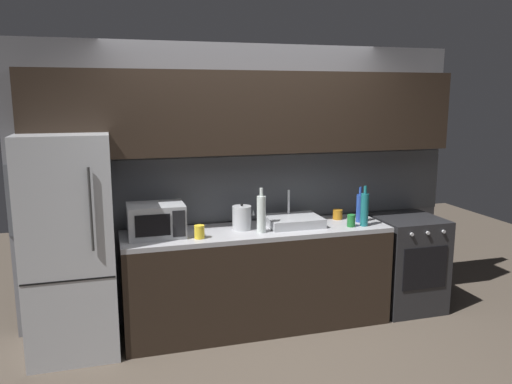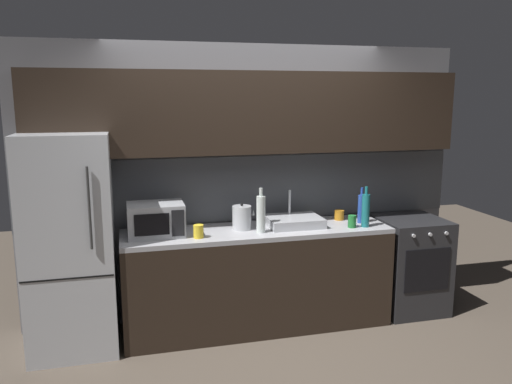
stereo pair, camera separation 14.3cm
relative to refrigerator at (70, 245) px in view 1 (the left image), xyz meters
name	(u,v)px [view 1 (the left image)]	position (x,y,z in m)	size (l,w,h in m)	color
ground_plane	(292,377)	(1.55, -0.90, -0.88)	(10.00, 10.00, 0.00)	#4C4238
back_wall	(248,151)	(1.55, 0.30, 0.67)	(4.07, 0.44, 2.50)	slate
counter_run	(257,278)	(1.55, 0.00, -0.43)	(2.33, 0.60, 0.90)	black
refrigerator	(70,245)	(0.00, 0.00, 0.00)	(0.68, 0.69, 1.77)	#B7BABF
oven_range	(406,263)	(3.05, 0.00, -0.43)	(0.60, 0.62, 0.90)	#232326
microwave	(156,220)	(0.68, 0.02, 0.15)	(0.46, 0.35, 0.27)	#A8AAAF
sink_basin	(293,221)	(1.89, 0.03, 0.06)	(0.48, 0.38, 0.30)	#ADAFB5
kettle	(242,218)	(1.42, 0.03, 0.12)	(0.20, 0.17, 0.23)	#B7BABF
wine_bottle_blue	(360,208)	(2.52, -0.02, 0.15)	(0.07, 0.07, 0.33)	#234299
wine_bottle_teal	(365,209)	(2.49, -0.16, 0.17)	(0.07, 0.07, 0.36)	#19666B
wine_bottle_clear	(261,214)	(1.54, -0.11, 0.18)	(0.08, 0.08, 0.38)	silver
mug_amber	(338,214)	(2.37, 0.13, 0.06)	(0.09, 0.09, 0.09)	#B27019
mug_yellow	(199,232)	(1.01, -0.15, 0.07)	(0.08, 0.08, 0.11)	gold
mug_green	(351,221)	(2.37, -0.15, 0.07)	(0.07, 0.07, 0.11)	#1E6B2D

